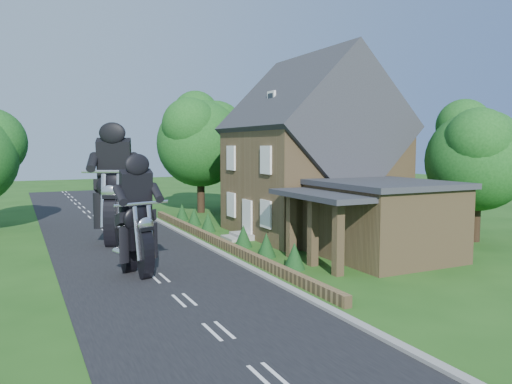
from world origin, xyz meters
name	(u,v)px	position (x,y,z in m)	size (l,w,h in m)	color
ground	(160,278)	(0.00, 0.00, 0.00)	(120.00, 120.00, 0.00)	#1D4814
road	(160,278)	(0.00, 0.00, 0.01)	(7.00, 80.00, 0.02)	black
kerb	(247,267)	(3.65, 0.00, 0.06)	(0.30, 80.00, 0.12)	gray
garden_wall	(217,241)	(4.30, 5.00, 0.20)	(0.30, 22.00, 0.40)	olive
house	(312,157)	(10.49, 6.00, 4.34)	(9.54, 8.64, 10.24)	olive
annex	(381,218)	(9.87, -0.80, 1.77)	(7.05, 5.94, 3.44)	olive
tree_annex_side	(481,152)	(17.13, 0.10, 4.69)	(5.64, 5.20, 7.48)	black
tree_house_right	(369,143)	(16.65, 8.62, 5.19)	(6.51, 6.00, 8.40)	black
tree_behind_house	(282,130)	(14.18, 16.14, 6.23)	(7.81, 7.20, 10.08)	black
tree_behind_left	(205,136)	(8.16, 17.13, 5.73)	(6.94, 6.40, 9.16)	black
shrub_a	(294,256)	(5.30, -1.00, 0.55)	(0.90, 0.90, 1.10)	black
shrub_b	(266,245)	(5.30, 1.50, 0.55)	(0.90, 0.90, 1.10)	black
shrub_c	(243,236)	(5.30, 4.00, 0.55)	(0.90, 0.90, 1.10)	black
shrub_d	(208,222)	(5.30, 9.00, 0.55)	(0.90, 0.90, 1.10)	black
shrub_e	(194,217)	(5.30, 11.50, 0.55)	(0.90, 0.90, 1.10)	black
shrub_f	(182,212)	(5.30, 14.00, 0.55)	(0.90, 0.90, 1.10)	black
motorcycle_lead	(137,258)	(-0.67, 0.71, 0.70)	(0.38, 1.51, 1.41)	black
motorcycle_follow	(116,226)	(-0.25, 7.48, 0.92)	(0.50, 1.98, 1.84)	black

